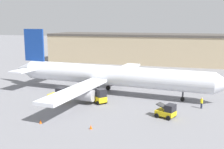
# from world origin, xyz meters

# --- Properties ---
(ground_plane) EXTENTS (400.00, 400.00, 0.00)m
(ground_plane) POSITION_xyz_m (0.00, 0.00, 0.00)
(ground_plane) COLOR slate
(terminal_building) EXTENTS (81.15, 16.83, 9.40)m
(terminal_building) POSITION_xyz_m (7.49, 43.65, 4.71)
(terminal_building) COLOR tan
(terminal_building) RESTS_ON ground_plane
(airplane) EXTENTS (42.90, 37.49, 11.80)m
(airplane) POSITION_xyz_m (-1.03, 0.10, 3.43)
(airplane) COLOR silver
(airplane) RESTS_ON ground_plane
(ground_crew_worker) EXTENTS (0.38, 0.38, 1.74)m
(ground_crew_worker) POSITION_xyz_m (15.84, -4.68, 0.93)
(ground_crew_worker) COLOR #1E2338
(ground_crew_worker) RESTS_ON ground_plane
(baggage_tug) EXTENTS (3.31, 3.16, 2.51)m
(baggage_tug) POSITION_xyz_m (-0.25, -6.46, 1.11)
(baggage_tug) COLOR yellow
(baggage_tug) RESTS_ON ground_plane
(belt_loader_truck) EXTENTS (3.01, 2.78, 1.99)m
(belt_loader_truck) POSITION_xyz_m (11.13, -10.57, 0.95)
(belt_loader_truck) COLOR yellow
(belt_loader_truck) RESTS_ON ground_plane
(pushback_tug) EXTENTS (3.00, 2.44, 2.46)m
(pushback_tug) POSITION_xyz_m (-7.12, -7.52, 1.13)
(pushback_tug) COLOR yellow
(pushback_tug) RESTS_ON ground_plane
(safety_cone_near) EXTENTS (0.36, 0.36, 0.55)m
(safety_cone_near) POSITION_xyz_m (-4.58, -17.63, 0.28)
(safety_cone_near) COLOR #EF590F
(safety_cone_near) RESTS_ON ground_plane
(safety_cone_far) EXTENTS (0.36, 0.36, 0.55)m
(safety_cone_far) POSITION_xyz_m (2.47, -17.56, 0.28)
(safety_cone_far) COLOR #EF590F
(safety_cone_far) RESTS_ON ground_plane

